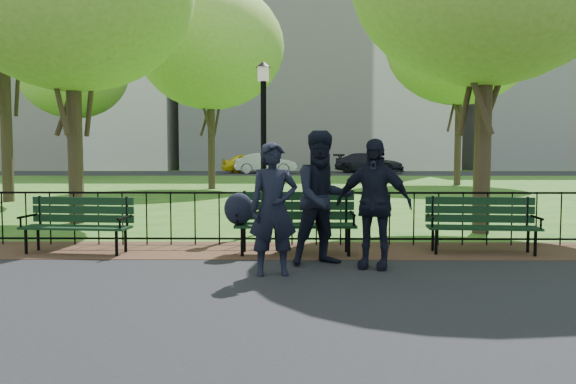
{
  "coord_description": "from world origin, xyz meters",
  "views": [
    {
      "loc": [
        -0.16,
        -7.16,
        1.53
      ],
      "look_at": [
        -0.26,
        1.5,
        0.93
      ],
      "focal_mm": 35.0,
      "sensor_mm": 36.0,
      "label": 1
    }
  ],
  "objects_px": {
    "lamppost": "(264,140)",
    "person_left": "(273,209)",
    "person_right": "(373,204)",
    "taxi": "(251,163)",
    "tree_far_w": "(73,72)",
    "park_bench_main": "(269,213)",
    "sedan_silver": "(266,163)",
    "tree_far_e": "(460,42)",
    "tree_far_c": "(211,47)",
    "park_bench_right_a": "(482,219)",
    "sedan_dark": "(369,163)",
    "person_mid": "(323,198)",
    "park_bench_left_a": "(79,219)"
  },
  "relations": [
    {
      "from": "park_bench_left_a",
      "to": "person_mid",
      "type": "distance_m",
      "value": 3.8
    },
    {
      "from": "tree_far_c",
      "to": "taxi",
      "type": "distance_m",
      "value": 19.54
    },
    {
      "from": "park_bench_main",
      "to": "sedan_silver",
      "type": "height_order",
      "value": "sedan_silver"
    },
    {
      "from": "park_bench_right_a",
      "to": "tree_far_w",
      "type": "distance_m",
      "value": 32.15
    },
    {
      "from": "park_bench_left_a",
      "to": "person_right",
      "type": "distance_m",
      "value": 4.48
    },
    {
      "from": "tree_far_c",
      "to": "taxi",
      "type": "relative_size",
      "value": 1.99
    },
    {
      "from": "tree_far_e",
      "to": "person_mid",
      "type": "height_order",
      "value": "tree_far_e"
    },
    {
      "from": "park_bench_main",
      "to": "park_bench_left_a",
      "type": "relative_size",
      "value": 1.17
    },
    {
      "from": "park_bench_right_a",
      "to": "person_left",
      "type": "height_order",
      "value": "person_left"
    },
    {
      "from": "taxi",
      "to": "sedan_silver",
      "type": "relative_size",
      "value": 0.95
    },
    {
      "from": "tree_far_e",
      "to": "tree_far_c",
      "type": "bearing_deg",
      "value": -164.74
    },
    {
      "from": "park_bench_right_a",
      "to": "taxi",
      "type": "bearing_deg",
      "value": 105.31
    },
    {
      "from": "taxi",
      "to": "sedan_dark",
      "type": "distance_m",
      "value": 8.98
    },
    {
      "from": "park_bench_right_a",
      "to": "sedan_dark",
      "type": "height_order",
      "value": "sedan_dark"
    },
    {
      "from": "tree_far_c",
      "to": "person_right",
      "type": "relative_size",
      "value": 5.03
    },
    {
      "from": "park_bench_right_a",
      "to": "person_left",
      "type": "xyz_separation_m",
      "value": [
        -3.1,
        -1.59,
        0.31
      ]
    },
    {
      "from": "person_right",
      "to": "sedan_dark",
      "type": "xyz_separation_m",
      "value": [
        4.59,
        34.91,
        -0.1
      ]
    },
    {
      "from": "person_mid",
      "to": "person_left",
      "type": "bearing_deg",
      "value": -153.28
    },
    {
      "from": "park_bench_right_a",
      "to": "tree_far_e",
      "type": "height_order",
      "value": "tree_far_e"
    },
    {
      "from": "park_bench_left_a",
      "to": "park_bench_right_a",
      "type": "bearing_deg",
      "value": 6.52
    },
    {
      "from": "person_left",
      "to": "park_bench_right_a",
      "type": "bearing_deg",
      "value": 18.34
    },
    {
      "from": "person_left",
      "to": "sedan_silver",
      "type": "xyz_separation_m",
      "value": [
        -1.86,
        34.48,
        -0.08
      ]
    },
    {
      "from": "person_mid",
      "to": "sedan_silver",
      "type": "relative_size",
      "value": 0.4
    },
    {
      "from": "park_bench_main",
      "to": "person_right",
      "type": "distance_m",
      "value": 1.73
    },
    {
      "from": "sedan_silver",
      "to": "sedan_dark",
      "type": "bearing_deg",
      "value": -85.49
    },
    {
      "from": "park_bench_right_a",
      "to": "sedan_dark",
      "type": "bearing_deg",
      "value": 90.33
    },
    {
      "from": "taxi",
      "to": "tree_far_w",
      "type": "bearing_deg",
      "value": 107.07
    },
    {
      "from": "tree_far_c",
      "to": "person_left",
      "type": "xyz_separation_m",
      "value": [
        3.27,
        -16.91,
        -5.13
      ]
    },
    {
      "from": "tree_far_w",
      "to": "tree_far_e",
      "type": "bearing_deg",
      "value": -21.19
    },
    {
      "from": "tree_far_c",
      "to": "tree_far_e",
      "type": "height_order",
      "value": "tree_far_e"
    },
    {
      "from": "person_left",
      "to": "person_right",
      "type": "xyz_separation_m",
      "value": [
        1.3,
        0.45,
        0.03
      ]
    },
    {
      "from": "taxi",
      "to": "park_bench_right_a",
      "type": "bearing_deg",
      "value": 172.37
    },
    {
      "from": "person_right",
      "to": "person_left",
      "type": "bearing_deg",
      "value": -140.79
    },
    {
      "from": "person_left",
      "to": "person_mid",
      "type": "bearing_deg",
      "value": 37.47
    },
    {
      "from": "tree_far_e",
      "to": "park_bench_left_a",
      "type": "bearing_deg",
      "value": -120.98
    },
    {
      "from": "park_bench_left_a",
      "to": "person_right",
      "type": "relative_size",
      "value": 0.98
    },
    {
      "from": "tree_far_w",
      "to": "person_mid",
      "type": "xyz_separation_m",
      "value": [
        14.25,
        -27.71,
        -5.64
      ]
    },
    {
      "from": "tree_far_c",
      "to": "lamppost",
      "type": "bearing_deg",
      "value": -77.4
    },
    {
      "from": "tree_far_w",
      "to": "sedan_dark",
      "type": "height_order",
      "value": "tree_far_w"
    },
    {
      "from": "park_bench_main",
      "to": "person_left",
      "type": "xyz_separation_m",
      "value": [
        0.12,
        -1.42,
        0.2
      ]
    },
    {
      "from": "park_bench_right_a",
      "to": "person_right",
      "type": "height_order",
      "value": "person_right"
    },
    {
      "from": "lamppost",
      "to": "person_mid",
      "type": "distance_m",
      "value": 3.34
    },
    {
      "from": "tree_far_e",
      "to": "person_right",
      "type": "relative_size",
      "value": 5.7
    },
    {
      "from": "sedan_silver",
      "to": "lamppost",
      "type": "bearing_deg",
      "value": -179.09
    },
    {
      "from": "tree_far_c",
      "to": "person_mid",
      "type": "relative_size",
      "value": 4.72
    },
    {
      "from": "tree_far_w",
      "to": "person_mid",
      "type": "height_order",
      "value": "tree_far_w"
    },
    {
      "from": "lamppost",
      "to": "person_left",
      "type": "bearing_deg",
      "value": -85.03
    },
    {
      "from": "park_bench_left_a",
      "to": "person_left",
      "type": "xyz_separation_m",
      "value": [
        3.03,
        -1.55,
        0.31
      ]
    },
    {
      "from": "tree_far_e",
      "to": "park_bench_main",
      "type": "bearing_deg",
      "value": -113.73
    },
    {
      "from": "tree_far_e",
      "to": "person_right",
      "type": "bearing_deg",
      "value": -109.05
    }
  ]
}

